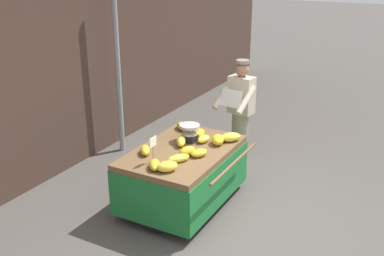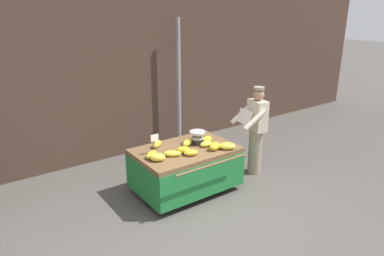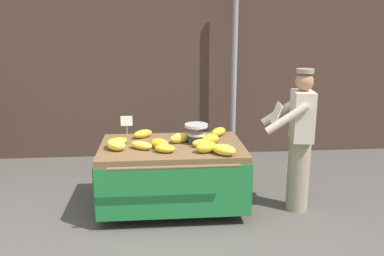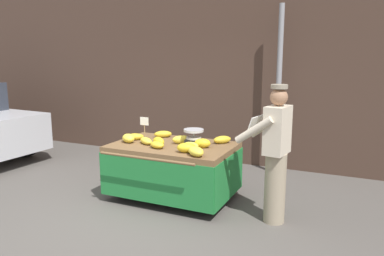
# 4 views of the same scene
# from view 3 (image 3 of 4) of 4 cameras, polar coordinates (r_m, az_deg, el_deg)

# --- Properties ---
(ground_plane) EXTENTS (60.00, 60.00, 0.00)m
(ground_plane) POSITION_cam_3_polar(r_m,az_deg,el_deg) (4.34, -5.47, -16.29)
(ground_plane) COLOR #514C47
(back_wall) EXTENTS (16.00, 0.24, 4.13)m
(back_wall) POSITION_cam_3_polar(r_m,az_deg,el_deg) (6.94, -5.72, 13.02)
(back_wall) COLOR #473328
(back_wall) RESTS_ON ground
(street_pole) EXTENTS (0.09, 0.09, 2.89)m
(street_pole) POSITION_cam_3_polar(r_m,az_deg,el_deg) (6.68, 5.87, 7.64)
(street_pole) COLOR gray
(street_pole) RESTS_ON ground
(banana_cart) EXTENTS (1.73, 1.33, 0.80)m
(banana_cart) POSITION_cam_3_polar(r_m,az_deg,el_deg) (4.96, -2.79, -4.70)
(banana_cart) COLOR brown
(banana_cart) RESTS_ON ground
(weighing_scale) EXTENTS (0.28, 0.28, 0.24)m
(weighing_scale) POSITION_cam_3_polar(r_m,az_deg,el_deg) (4.94, 0.59, -0.76)
(weighing_scale) COLOR black
(weighing_scale) RESTS_ON banana_cart
(price_sign) EXTENTS (0.14, 0.01, 0.34)m
(price_sign) POSITION_cam_3_polar(r_m,az_deg,el_deg) (4.95, -9.08, 0.62)
(price_sign) COLOR #997A51
(price_sign) RESTS_ON banana_cart
(banana_bunch_0) EXTENTS (0.24, 0.15, 0.10)m
(banana_bunch_0) POSITION_cam_3_polar(r_m,az_deg,el_deg) (4.79, 1.36, -2.15)
(banana_bunch_0) COLOR yellow
(banana_bunch_0) RESTS_ON banana_cart
(banana_bunch_1) EXTENTS (0.29, 0.26, 0.10)m
(banana_bunch_1) POSITION_cam_3_polar(r_m,az_deg,el_deg) (5.22, -6.86, -0.80)
(banana_bunch_1) COLOR gold
(banana_bunch_1) RESTS_ON banana_cart
(banana_bunch_2) EXTENTS (0.31, 0.27, 0.10)m
(banana_bunch_2) POSITION_cam_3_polar(r_m,az_deg,el_deg) (4.75, -7.05, -2.39)
(banana_bunch_2) COLOR yellow
(banana_bunch_2) RESTS_ON banana_cart
(banana_bunch_3) EXTENTS (0.26, 0.21, 0.12)m
(banana_bunch_3) POSITION_cam_3_polar(r_m,az_deg,el_deg) (4.74, -4.54, -2.19)
(banana_bunch_3) COLOR gold
(banana_bunch_3) RESTS_ON banana_cart
(banana_bunch_4) EXTENTS (0.26, 0.20, 0.13)m
(banana_bunch_4) POSITION_cam_3_polar(r_m,az_deg,el_deg) (4.91, 2.53, -1.53)
(banana_bunch_4) COLOR gold
(banana_bunch_4) RESTS_ON banana_cart
(banana_bunch_5) EXTENTS (0.28, 0.30, 0.11)m
(banana_bunch_5) POSITION_cam_3_polar(r_m,az_deg,el_deg) (5.28, 3.69, -0.53)
(banana_bunch_5) COLOR gold
(banana_bunch_5) RESTS_ON banana_cart
(banana_bunch_6) EXTENTS (0.30, 0.29, 0.13)m
(banana_bunch_6) POSITION_cam_3_polar(r_m,az_deg,el_deg) (4.75, -10.53, -2.33)
(banana_bunch_6) COLOR yellow
(banana_bunch_6) RESTS_ON banana_cart
(banana_bunch_7) EXTENTS (0.31, 0.24, 0.12)m
(banana_bunch_7) POSITION_cam_3_polar(r_m,az_deg,el_deg) (4.97, -1.62, -1.37)
(banana_bunch_7) COLOR yellow
(banana_bunch_7) RESTS_ON banana_cart
(banana_bunch_8) EXTENTS (0.28, 0.23, 0.09)m
(banana_bunch_8) POSITION_cam_3_polar(r_m,az_deg,el_deg) (4.61, -3.82, -2.83)
(banana_bunch_8) COLOR gold
(banana_bunch_8) RESTS_ON banana_cart
(banana_bunch_9) EXTENTS (0.30, 0.26, 0.13)m
(banana_bunch_9) POSITION_cam_3_polar(r_m,az_deg,el_deg) (4.60, 2.00, -2.63)
(banana_bunch_9) COLOR gold
(banana_bunch_9) RESTS_ON banana_cart
(banana_bunch_10) EXTENTS (0.32, 0.31, 0.12)m
(banana_bunch_10) POSITION_cam_3_polar(r_m,az_deg,el_deg) (4.52, 4.46, -3.02)
(banana_bunch_10) COLOR yellow
(banana_bunch_10) RESTS_ON banana_cart
(banana_bunch_11) EXTENTS (0.30, 0.25, 0.10)m
(banana_bunch_11) POSITION_cam_3_polar(r_m,az_deg,el_deg) (4.92, -10.44, -1.91)
(banana_bunch_11) COLOR gold
(banana_bunch_11) RESTS_ON banana_cart
(vendor_person) EXTENTS (0.62, 0.57, 1.71)m
(vendor_person) POSITION_cam_3_polar(r_m,az_deg,el_deg) (4.99, 14.68, -1.66)
(vendor_person) COLOR gray
(vendor_person) RESTS_ON ground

